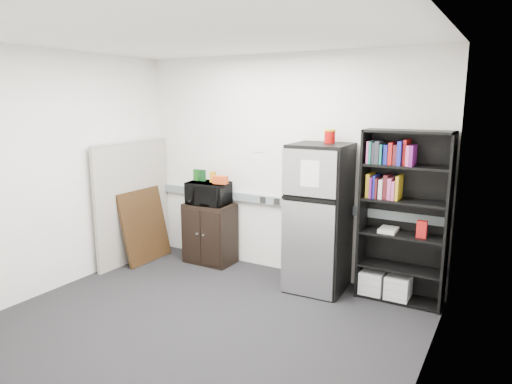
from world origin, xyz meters
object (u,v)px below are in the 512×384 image
refrigerator (319,218)px  cabinet (210,233)px  cubicle_partition (133,202)px  bookshelf (402,213)px  microwave (208,193)px

refrigerator → cabinet: bearing=174.6°
cubicle_partition → bookshelf: bearing=8.1°
cabinet → microwave: 0.55m
bookshelf → cubicle_partition: (-3.41, -0.49, -0.16)m
bookshelf → cabinet: 2.52m
bookshelf → cubicle_partition: 3.45m
bookshelf → cabinet: (-2.46, -0.07, -0.57)m
cubicle_partition → microwave: (0.95, 0.40, 0.14)m
cubicle_partition → refrigerator: (2.53, 0.34, 0.03)m
cubicle_partition → refrigerator: bearing=7.7°
cabinet → refrigerator: bearing=-2.9°
bookshelf → microwave: size_ratio=3.48×
bookshelf → refrigerator: bearing=-170.6°
microwave → refrigerator: 1.58m
microwave → bookshelf: bearing=-3.6°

